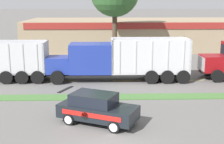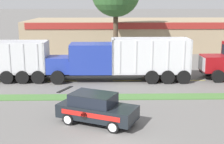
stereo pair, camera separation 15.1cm
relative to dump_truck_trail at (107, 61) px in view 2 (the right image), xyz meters
The scene contains 7 objects.
grass_verge 4.99m from the dump_truck_trail, 88.75° to the right, with size 120.00×1.30×0.06m, color #477538.
centre_line_4 4.06m from the dump_truck_trail, behind, with size 2.40×0.14×0.01m, color yellow.
centre_line_5 2.38m from the dump_truck_trail, ahead, with size 2.40×0.14×0.01m, color yellow.
centre_line_6 7.29m from the dump_truck_trail, ahead, with size 2.40×0.14×0.01m, color yellow.
dump_truck_trail is the anchor object (origin of this frame).
rally_car 9.42m from the dump_truck_trail, 93.91° to the right, with size 4.58×3.42×1.69m.
store_building_backdrop 19.98m from the dump_truck_trail, 76.23° to the left, with size 31.13×12.10×4.02m.
Camera 2 is at (-0.23, -12.23, 6.42)m, focal length 50.00 mm.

